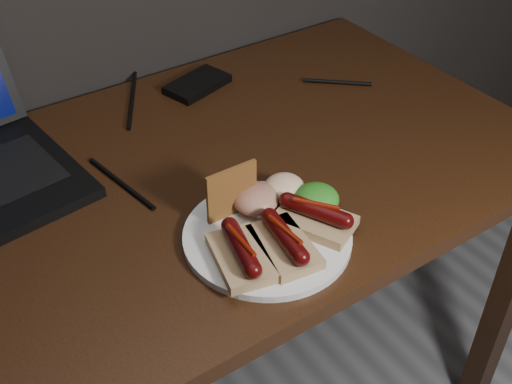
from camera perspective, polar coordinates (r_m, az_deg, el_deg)
The scene contains 11 objects.
desk at distance 1.11m, azimuth -8.94°, elevation -3.51°, with size 1.40×0.70×0.75m.
hard_drive at distance 1.32m, azimuth -5.24°, elevation 9.52°, with size 0.13×0.07×0.02m, color black.
desk_cables at distance 1.15m, azimuth -13.85°, elevation 3.31°, with size 1.08×0.43×0.01m.
plate at distance 0.95m, azimuth 1.01°, elevation -3.94°, with size 0.25×0.25×0.01m, color silver.
bread_sausage_left at distance 0.89m, azimuth -1.34°, elevation -5.44°, with size 0.09×0.13×0.04m.
bread_sausage_center at distance 0.91m, azimuth 2.54°, elevation -4.47°, with size 0.09×0.12×0.04m.
bread_sausage_right at distance 0.95m, azimuth 5.29°, elevation -2.17°, with size 0.11×0.13×0.04m.
crispbread at distance 0.95m, azimuth -2.17°, elevation 0.02°, with size 0.09×0.01×0.09m, color #A8612E.
salad_greens at distance 0.98m, azimuth 5.39°, elevation -0.61°, with size 0.07×0.07×0.04m, color #216013.
salsa_mound at distance 0.98m, azimuth -0.04°, elevation -0.59°, with size 0.07×0.07×0.04m, color maroon.
coleslaw_mound at distance 1.00m, azimuth 2.54°, elevation 0.41°, with size 0.06×0.06×0.04m, color white.
Camera 1 is at (-0.31, 0.61, 1.40)m, focal length 45.00 mm.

